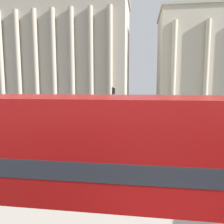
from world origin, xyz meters
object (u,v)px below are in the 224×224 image
Objects in this scene: plaza_building_left at (66,55)px; traffic_light_far at (113,100)px; pedestrian_yellow at (107,106)px; plaza_building_right at (212,59)px; pedestrian_blue at (219,117)px; double_decker_bus at (159,165)px; pedestrian_white at (215,116)px; pedestrian_black at (213,108)px; car_navy at (167,115)px.

traffic_light_far is (12.31, -20.00, -7.85)m from plaza_building_left.
pedestrian_yellow is (-2.35, 10.04, -1.72)m from traffic_light_far.
pedestrian_blue is (-6.72, -25.65, -8.84)m from plaza_building_right.
double_decker_bus is 20.22m from pedestrian_blue.
pedestrian_white is (7.49, 18.91, -1.25)m from double_decker_bus.
plaza_building_right is 27.94m from pedestrian_blue.
plaza_building_right is (14.47, 44.28, 7.59)m from double_decker_bus.
plaza_building_right is 14.00× the size of pedestrian_black.
traffic_light_far reaches higher than double_decker_bus.
pedestrian_blue reaches higher than pedestrian_black.
plaza_building_left is 15.74× the size of pedestrian_black.
car_navy is (-11.75, -22.80, -9.14)m from plaza_building_right.
double_decker_bus is at bearing -67.59° from plaza_building_left.
plaza_building_right is 13.16× the size of pedestrian_white.
pedestrian_blue is (-2.56, -10.16, 0.07)m from pedestrian_black.
double_decker_bus reaches higher than pedestrian_white.
double_decker_bus is at bearing -108.10° from plaza_building_right.
plaza_building_right reaches higher than traffic_light_far.
car_navy is 5.78m from pedestrian_blue.
pedestrian_white is at bearing -91.56° from pedestrian_yellow.
double_decker_bus is 0.44× the size of plaza_building_right.
double_decker_bus is at bearing -79.02° from traffic_light_far.
pedestrian_yellow is at bearing -5.49° from pedestrian_white.
pedestrian_blue is 1.00× the size of pedestrian_white.
pedestrian_yellow is at bearing -44.99° from plaza_building_left.
plaza_building_left is at bearing -169.39° from plaza_building_right.
car_navy is 2.57× the size of pedestrian_black.
pedestrian_yellow is at bearing -135.32° from pedestrian_black.
traffic_light_far is 17.34m from pedestrian_black.
pedestrian_blue is (7.75, 18.64, -1.25)m from double_decker_bus.
traffic_light_far is 10.45m from pedestrian_yellow.
plaza_building_left is at bearing 79.32° from pedestrian_yellow.
double_decker_bus is 2.42× the size of car_navy.
traffic_light_far reaches higher than car_navy.
double_decker_bus is 2.47× the size of traffic_light_far.
traffic_light_far is 2.52× the size of pedestrian_black.
plaza_building_right is 32.22m from traffic_light_far.
pedestrian_yellow is at bearing -142.54° from plaza_building_right.
pedestrian_black reaches higher than car_navy.
plaza_building_left is at bearing -156.39° from pedestrian_black.
pedestrian_blue is at bearing 0.21° from traffic_light_far.
plaza_building_right is 5.55× the size of traffic_light_far.
pedestrian_yellow is 16.59m from pedestrian_white.
car_navy is (18.64, -17.11, -9.83)m from plaza_building_left.
traffic_light_far is 11.23m from pedestrian_white.
pedestrian_black is (7.58, 7.32, 0.24)m from car_navy.
plaza_building_right is at bearing 119.03° from pedestrian_black.
car_navy is at bearing -95.19° from pedestrian_yellow.
plaza_building_left is at bearing 114.93° from double_decker_bus.
traffic_light_far is at bearing -125.14° from plaza_building_right.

